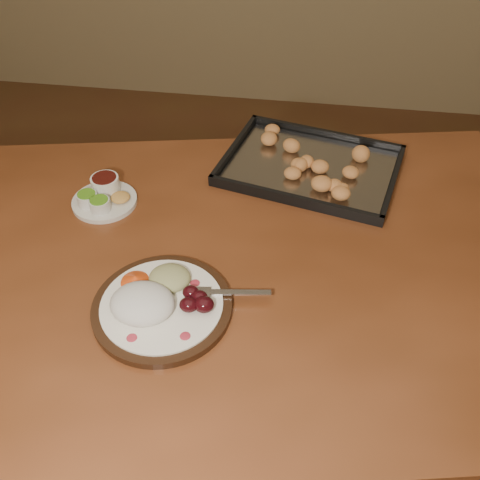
# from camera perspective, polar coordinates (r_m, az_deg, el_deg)

# --- Properties ---
(ground) EXTENTS (4.00, 4.00, 0.00)m
(ground) POSITION_cam_1_polar(r_m,az_deg,el_deg) (1.73, -4.71, -18.29)
(ground) COLOR brown
(ground) RESTS_ON ground
(dining_table) EXTENTS (1.65, 1.18, 0.75)m
(dining_table) POSITION_cam_1_polar(r_m,az_deg,el_deg) (1.14, -4.23, -5.75)
(dining_table) COLOR brown
(dining_table) RESTS_ON ground
(dinner_plate) EXTENTS (0.32, 0.26, 0.06)m
(dinner_plate) POSITION_cam_1_polar(r_m,az_deg,el_deg) (0.99, -8.72, -6.59)
(dinner_plate) COLOR black
(dinner_plate) RESTS_ON dining_table
(condiment_saucer) EXTENTS (0.14, 0.14, 0.05)m
(condiment_saucer) POSITION_cam_1_polar(r_m,az_deg,el_deg) (1.24, -14.38, 4.57)
(condiment_saucer) COLOR silver
(condiment_saucer) RESTS_ON dining_table
(baking_tray) EXTENTS (0.46, 0.39, 0.04)m
(baking_tray) POSITION_cam_1_polar(r_m,az_deg,el_deg) (1.31, 7.53, 7.97)
(baking_tray) COLOR black
(baking_tray) RESTS_ON dining_table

